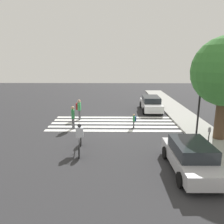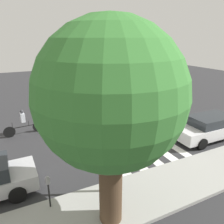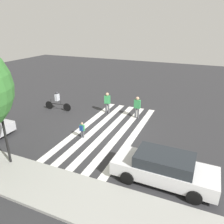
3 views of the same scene
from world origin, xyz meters
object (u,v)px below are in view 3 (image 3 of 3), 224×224
object	(u,v)px
cyclist_near_curb	(57,100)
car_parked_dark_suv	(164,168)
pedestrian_adult_tall_backpack	(137,106)
pedestrian_adult_yellow_jacket	(107,102)
pedestrian_adult_blue_shirt	(82,129)
traffic_light	(2,106)

from	to	relation	value
cyclist_near_curb	car_parked_dark_suv	xyz separation A→B (m)	(-10.00, 5.55, -0.13)
car_parked_dark_suv	pedestrian_adult_tall_backpack	bearing A→B (deg)	-62.26
car_parked_dark_suv	pedestrian_adult_yellow_jacket	bearing A→B (deg)	-47.52
pedestrian_adult_tall_backpack	pedestrian_adult_blue_shirt	bearing A→B (deg)	63.40
pedestrian_adult_yellow_jacket	car_parked_dark_suv	xyz separation A→B (m)	(-5.91, 6.69, -0.23)
car_parked_dark_suv	cyclist_near_curb	bearing A→B (deg)	-27.98
traffic_light	car_parked_dark_suv	world-z (taller)	traffic_light
pedestrian_adult_tall_backpack	pedestrian_adult_yellow_jacket	world-z (taller)	pedestrian_adult_tall_backpack
pedestrian_adult_tall_backpack	traffic_light	bearing A→B (deg)	63.01
pedestrian_adult_tall_backpack	car_parked_dark_suv	xyz separation A→B (m)	(-3.35, 6.66, -0.27)
traffic_light	cyclist_near_curb	bearing A→B (deg)	-71.62
traffic_light	pedestrian_adult_tall_backpack	world-z (taller)	traffic_light
traffic_light	pedestrian_adult_blue_shirt	distance (m)	5.04
pedestrian_adult_tall_backpack	car_parked_dark_suv	bearing A→B (deg)	116.64
traffic_light	car_parked_dark_suv	xyz separation A→B (m)	(-7.60, -1.70, -2.48)
pedestrian_adult_blue_shirt	cyclist_near_curb	size ratio (longest dim) A/B	0.44
traffic_light	cyclist_near_curb	world-z (taller)	traffic_light
pedestrian_adult_yellow_jacket	pedestrian_adult_tall_backpack	bearing A→B (deg)	-15.19
cyclist_near_curb	pedestrian_adult_blue_shirt	bearing A→B (deg)	136.75
traffic_light	pedestrian_adult_yellow_jacket	size ratio (longest dim) A/B	2.67
traffic_light	pedestrian_adult_tall_backpack	distance (m)	9.63
pedestrian_adult_blue_shirt	cyclist_near_curb	world-z (taller)	cyclist_near_curb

